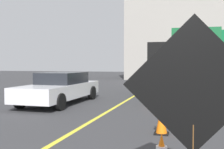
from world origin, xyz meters
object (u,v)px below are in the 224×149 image
object	(u,v)px
pickup_car	(61,88)
traffic_cone_mid_lane	(161,119)
arrow_board_trailer	(166,94)
roadwork_sign	(193,89)
highway_guide_sign	(217,45)
box_truck	(192,62)
traffic_cone_far_lane	(163,107)

from	to	relation	value
pickup_car	traffic_cone_mid_lane	distance (m)	6.45
arrow_board_trailer	pickup_car	size ratio (longest dim) A/B	0.52
roadwork_sign	pickup_car	size ratio (longest dim) A/B	0.45
roadwork_sign	arrow_board_trailer	distance (m)	8.56
arrow_board_trailer	highway_guide_sign	world-z (taller)	highway_guide_sign
roadwork_sign	box_truck	xyz separation A→B (m)	(0.14, 13.59, 0.42)
box_truck	pickup_car	size ratio (longest dim) A/B	1.30
traffic_cone_mid_lane	roadwork_sign	bearing A→B (deg)	-78.97
box_truck	pickup_car	bearing A→B (deg)	-134.47
traffic_cone_mid_lane	traffic_cone_far_lane	distance (m)	2.50
pickup_car	highway_guide_sign	world-z (taller)	highway_guide_sign
pickup_car	traffic_cone_mid_lane	xyz separation A→B (m)	(4.87, -4.22, -0.33)
box_truck	traffic_cone_mid_lane	xyz separation A→B (m)	(-0.83, -10.03, -1.52)
roadwork_sign	traffic_cone_mid_lane	world-z (taller)	roadwork_sign
traffic_cone_mid_lane	traffic_cone_far_lane	size ratio (longest dim) A/B	1.28
highway_guide_sign	roadwork_sign	bearing A→B (deg)	-95.98
traffic_cone_far_lane	highway_guide_sign	bearing A→B (deg)	78.94
roadwork_sign	pickup_car	world-z (taller)	roadwork_sign
arrow_board_trailer	box_truck	xyz separation A→B (m)	(1.11, 5.14, 1.41)
arrow_board_trailer	pickup_car	world-z (taller)	arrow_board_trailer
pickup_car	traffic_cone_far_lane	world-z (taller)	pickup_car
arrow_board_trailer	traffic_cone_mid_lane	world-z (taller)	arrow_board_trailer
traffic_cone_mid_lane	pickup_car	bearing A→B (deg)	139.10
box_truck	traffic_cone_far_lane	size ratio (longest dim) A/B	11.52
pickup_car	highway_guide_sign	distance (m)	17.03
pickup_car	box_truck	bearing A→B (deg)	45.53
pickup_car	traffic_cone_far_lane	bearing A→B (deg)	-20.15
box_truck	highway_guide_sign	xyz separation A→B (m)	(2.23, 9.01, 1.53)
traffic_cone_far_lane	roadwork_sign	bearing A→B (deg)	-81.86
box_truck	traffic_cone_mid_lane	distance (m)	10.18
arrow_board_trailer	traffic_cone_far_lane	bearing A→B (deg)	-87.53
highway_guide_sign	traffic_cone_mid_lane	world-z (taller)	highway_guide_sign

